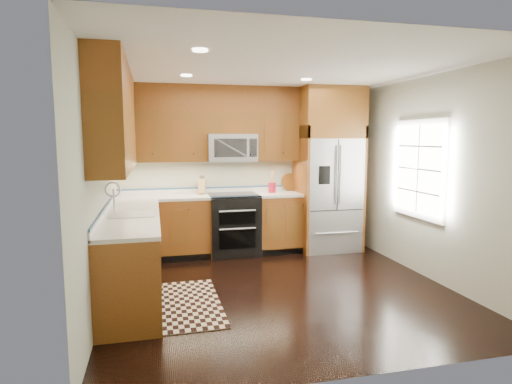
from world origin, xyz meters
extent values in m
plane|color=black|center=(0.00, 0.00, 0.00)|extent=(4.00, 4.00, 0.00)
cube|color=#B2B6A4|center=(0.00, 2.00, 1.30)|extent=(4.00, 0.02, 2.60)
cube|color=#B2B6A4|center=(-2.00, 0.00, 1.30)|extent=(0.02, 4.00, 2.60)
cube|color=#B2B6A4|center=(2.00, 0.00, 1.30)|extent=(0.02, 4.00, 2.60)
cube|color=white|center=(1.98, 0.20, 1.40)|extent=(0.04, 1.10, 1.30)
cube|color=white|center=(1.97, 0.20, 1.40)|extent=(0.02, 0.95, 1.15)
cube|color=brown|center=(-1.31, 1.70, 0.45)|extent=(1.37, 0.60, 0.90)
cube|color=brown|center=(0.49, 1.70, 0.45)|extent=(0.72, 0.60, 0.90)
cube|color=brown|center=(-1.70, 0.20, 0.45)|extent=(0.60, 2.40, 0.90)
cube|color=silver|center=(-0.57, 1.70, 0.92)|extent=(2.85, 0.62, 0.04)
cube|color=silver|center=(-1.70, 0.20, 0.92)|extent=(0.62, 2.40, 0.04)
cube|color=brown|center=(-0.57, 1.83, 1.83)|extent=(2.85, 0.33, 0.75)
cube|color=brown|center=(-1.83, 0.20, 1.83)|extent=(0.33, 2.40, 0.75)
cube|color=brown|center=(-0.57, 1.83, 2.40)|extent=(2.85, 0.33, 0.40)
cube|color=brown|center=(-1.83, 0.20, 2.40)|extent=(0.33, 2.40, 0.40)
cube|color=black|center=(-0.25, 1.67, 0.46)|extent=(0.76, 0.64, 0.92)
cube|color=black|center=(-0.25, 1.67, 0.94)|extent=(0.76, 0.60, 0.02)
cube|color=black|center=(-0.25, 1.35, 0.62)|extent=(0.55, 0.01, 0.18)
cube|color=black|center=(-0.25, 1.35, 0.30)|extent=(0.55, 0.01, 0.28)
cylinder|color=#B2B2B7|center=(-0.25, 1.33, 0.74)|extent=(0.55, 0.02, 0.02)
cylinder|color=#B2B2B7|center=(-0.25, 1.33, 0.47)|extent=(0.55, 0.02, 0.02)
cube|color=#B2B2B7|center=(-0.25, 1.80, 1.66)|extent=(0.76, 0.40, 0.42)
cube|color=black|center=(-0.30, 1.60, 1.66)|extent=(0.50, 0.01, 0.28)
cube|color=#B2B2B7|center=(1.30, 1.63, 0.90)|extent=(0.90, 0.74, 1.80)
cube|color=black|center=(1.30, 1.26, 1.25)|extent=(0.01, 0.01, 1.08)
cube|color=black|center=(1.08, 1.25, 1.25)|extent=(0.18, 0.01, 0.28)
cube|color=brown|center=(0.83, 1.63, 1.00)|extent=(0.04, 0.74, 2.00)
cube|color=brown|center=(1.77, 1.63, 1.00)|extent=(0.04, 0.74, 2.00)
cube|color=brown|center=(1.30, 1.63, 2.20)|extent=(0.98, 0.74, 0.80)
cube|color=#B2B2B7|center=(-1.70, 0.20, 0.95)|extent=(0.50, 0.42, 0.02)
cylinder|color=#B2B2B7|center=(-1.90, 0.42, 1.08)|extent=(0.02, 0.02, 0.28)
torus|color=#B2B2B7|center=(-1.90, 0.34, 1.22)|extent=(0.18, 0.02, 0.18)
cube|color=black|center=(-1.20, -0.24, 0.01)|extent=(0.88, 1.45, 0.01)
cube|color=tan|center=(-0.71, 1.88, 1.05)|extent=(0.13, 0.16, 0.23)
cylinder|color=#B41632|center=(0.40, 1.76, 1.02)|extent=(0.15, 0.15, 0.16)
cylinder|color=brown|center=(0.75, 1.94, 0.95)|extent=(0.34, 0.34, 0.02)
camera|label=1|loc=(-1.44, -4.78, 1.80)|focal=30.00mm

